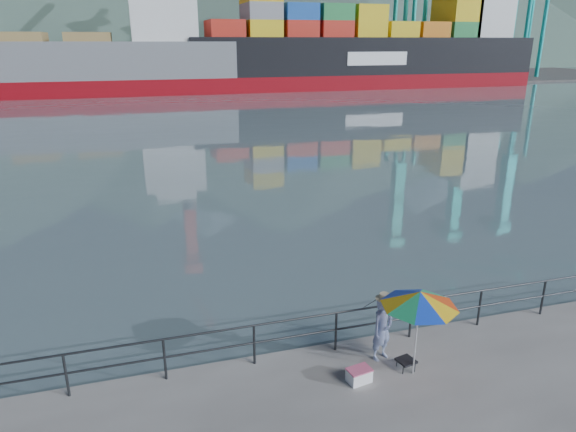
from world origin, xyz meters
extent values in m
cube|color=slate|center=(0.00, 130.00, 0.00)|extent=(500.00, 280.00, 0.00)
cube|color=#514F4C|center=(10.00, 93.00, 0.00)|extent=(200.00, 40.00, 0.40)
cylinder|color=#2D3033|center=(0.00, 1.70, 1.00)|extent=(22.00, 0.05, 0.05)
cylinder|color=#2D3033|center=(0.00, 1.70, 0.55)|extent=(22.00, 0.05, 0.05)
cube|color=#2D3033|center=(0.00, 1.70, 0.50)|extent=(22.00, 0.06, 1.00)
cube|color=#267F3F|center=(10.00, 92.00, 1.30)|extent=(6.00, 2.40, 2.60)
cube|color=orange|center=(16.50, 92.00, 2.60)|extent=(6.00, 2.40, 5.20)
cube|color=orange|center=(23.00, 92.00, 2.60)|extent=(6.00, 2.40, 5.20)
cube|color=#194CA5|center=(29.50, 92.00, 2.60)|extent=(6.00, 2.40, 5.20)
cube|color=orange|center=(36.00, 92.00, 2.60)|extent=(6.00, 2.40, 5.20)
cube|color=gray|center=(42.50, 92.00, 3.90)|extent=(6.00, 2.40, 7.80)
cube|color=yellow|center=(49.00, 92.00, 1.30)|extent=(6.00, 2.40, 2.60)
cube|color=#194CA5|center=(55.50, 92.00, 3.90)|extent=(6.00, 2.40, 7.80)
cube|color=gray|center=(62.00, 92.00, 2.60)|extent=(6.00, 2.40, 5.20)
cube|color=#194CA5|center=(10.00, 95.00, 2.60)|extent=(6.00, 2.40, 5.20)
cube|color=orange|center=(16.50, 95.00, 3.90)|extent=(6.00, 2.40, 7.80)
cube|color=orange|center=(23.00, 95.00, 3.90)|extent=(6.00, 2.40, 7.80)
cube|color=yellow|center=(29.50, 95.00, 1.30)|extent=(6.00, 2.40, 2.60)
cube|color=orange|center=(36.00, 95.00, 2.60)|extent=(6.00, 2.40, 5.20)
cube|color=yellow|center=(42.50, 95.00, 1.30)|extent=(6.00, 2.40, 2.60)
cube|color=yellow|center=(49.00, 95.00, 2.60)|extent=(6.00, 2.40, 5.20)
cube|color=yellow|center=(55.50, 95.00, 1.30)|extent=(6.00, 2.40, 2.60)
cube|color=#267F3F|center=(62.00, 95.00, 2.60)|extent=(6.00, 2.40, 5.20)
cube|color=#194CA5|center=(10.00, 98.00, 2.60)|extent=(6.00, 2.40, 5.20)
imported|color=#304C92|center=(1.89, 1.08, 0.77)|extent=(0.65, 0.54, 1.54)
cylinder|color=white|center=(2.33, 0.33, 0.94)|extent=(0.04, 0.04, 1.87)
cone|color=blue|center=(2.33, 0.33, 1.87)|extent=(1.92, 1.92, 0.34)
cube|color=black|center=(2.25, 0.52, 0.22)|extent=(0.45, 0.45, 0.05)
cube|color=#2D3033|center=(2.25, 0.52, 0.10)|extent=(0.32, 0.32, 0.20)
cube|color=white|center=(1.04, 0.41, 0.14)|extent=(0.55, 0.41, 0.29)
cylinder|color=black|center=(2.06, 2.07, 0.00)|extent=(0.42, 1.58, 1.15)
cube|color=maroon|center=(-15.12, 71.69, 0.75)|extent=(53.35, 9.23, 2.50)
cube|color=gray|center=(-15.12, 71.69, 4.50)|extent=(53.35, 9.23, 5.00)
cube|color=silver|center=(1.95, 71.69, 10.50)|extent=(9.00, 7.76, 7.00)
cube|color=maroon|center=(33.69, 72.06, 0.75)|extent=(57.24, 9.54, 2.50)
cube|color=black|center=(33.69, 72.06, 4.80)|extent=(57.24, 9.54, 5.60)
cube|color=silver|center=(55.44, 72.06, 12.60)|extent=(7.00, 7.63, 10.00)
camera|label=1|loc=(-3.14, -8.23, 7.07)|focal=32.00mm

